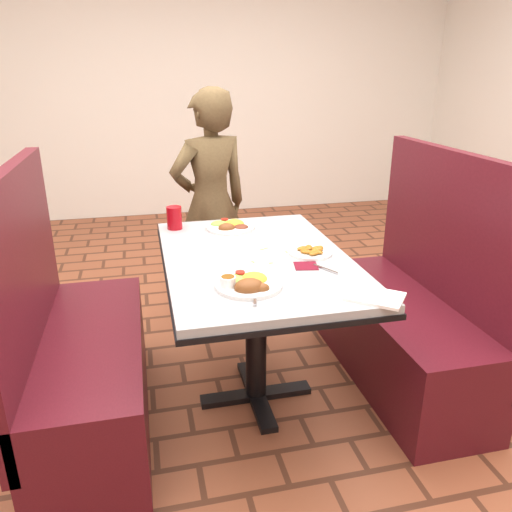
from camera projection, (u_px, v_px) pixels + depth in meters
name	position (u px, v px, depth m)	size (l,w,h in m)	color
dining_table	(256.00, 276.00, 2.25)	(0.81, 1.21, 0.75)	#ABAEB0
booth_bench_left	(80.00, 360.00, 2.19)	(0.47, 1.20, 1.17)	#57131D
booth_bench_right	(409.00, 321.00, 2.53)	(0.47, 1.20, 1.17)	#57131D
diner_person	(211.00, 205.00, 3.16)	(0.52, 0.34, 1.44)	brown
near_dinner_plate	(247.00, 280.00, 1.89)	(0.26, 0.26, 0.08)	white
far_dinner_plate	(230.00, 224.00, 2.59)	(0.25, 0.25, 0.06)	white
plantain_plate	(311.00, 252.00, 2.23)	(0.19, 0.19, 0.03)	white
maroon_napkin	(306.00, 266.00, 2.10)	(0.10, 0.10, 0.00)	maroon
spoon_utensil	(325.00, 269.00, 2.06)	(0.01, 0.13, 0.00)	silver
red_tumbler	(174.00, 218.00, 2.57)	(0.08, 0.08, 0.12)	#AD0B14
paper_napkin	(375.00, 297.00, 1.81)	(0.20, 0.15, 0.01)	white
knife_utensil	(255.00, 294.00, 1.82)	(0.01, 0.17, 0.00)	silver
fork_utensil	(239.00, 288.00, 1.87)	(0.01, 0.16, 0.00)	silver
lettuce_shreds	(262.00, 251.00, 2.28)	(0.28, 0.32, 0.00)	#A1D153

